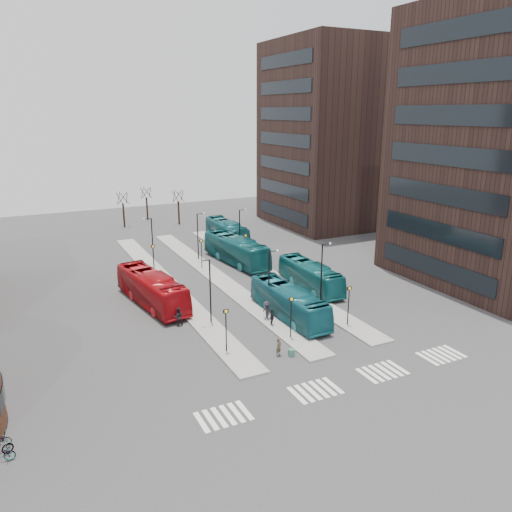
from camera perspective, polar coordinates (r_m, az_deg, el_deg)
name	(u,v)px	position (r m, az deg, el deg)	size (l,w,h in m)	color
ground	(362,417)	(34.38, 12.05, -17.51)	(160.00, 160.00, 0.00)	#313133
island_left	(167,285)	(57.17, -10.08, -3.25)	(2.50, 45.00, 0.15)	gray
island_mid	(217,277)	(58.97, -4.49, -2.43)	(2.50, 45.00, 0.15)	gray
island_right	(262,270)	(61.31, 0.73, -1.65)	(2.50, 45.00, 0.15)	gray
suitcase	(291,353)	(40.76, 4.07, -10.97)	(0.47, 0.38, 0.59)	navy
red_bus	(152,289)	(51.45, -11.83, -3.67)	(2.83, 12.11, 3.37)	#AC0D14
teal_bus_a	(289,302)	(47.39, 3.77, -5.29)	(2.59, 11.06, 3.08)	#155D6A
teal_bus_b	(236,250)	(64.13, -2.30, 0.70)	(2.91, 12.44, 3.46)	#12545A
teal_bus_c	(310,275)	(55.32, 6.21, -2.23)	(2.46, 10.53, 2.93)	#135C61
teal_bus_d	(227,231)	(74.68, -3.36, 2.83)	(2.72, 11.60, 3.23)	#135961
traveller	(279,347)	(40.56, 2.61, -10.32)	(0.57, 0.37, 1.56)	#4A452C
commuter_a	(178,317)	(46.36, -8.89, -6.85)	(0.85, 0.66, 1.75)	black
commuter_b	(272,317)	(45.73, 1.84, -7.03)	(0.99, 0.41, 1.68)	black
commuter_c	(266,311)	(47.01, 1.18, -6.27)	(1.18, 0.68, 1.82)	black
crosswalk_stripes	(347,381)	(37.97, 10.39, -13.90)	(22.35, 2.40, 0.01)	silver
tower_far	(335,135)	(88.00, 9.05, 13.50)	(20.12, 20.00, 30.00)	black
sign_poles	(238,276)	(51.96, -2.07, -2.28)	(12.45, 22.12, 3.65)	black
lamp_posts	(228,252)	(56.39, -3.21, 0.45)	(14.04, 20.24, 6.12)	black
bare_trees	(150,208)	(88.75, -12.04, 5.38)	(10.97, 8.14, 5.90)	black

